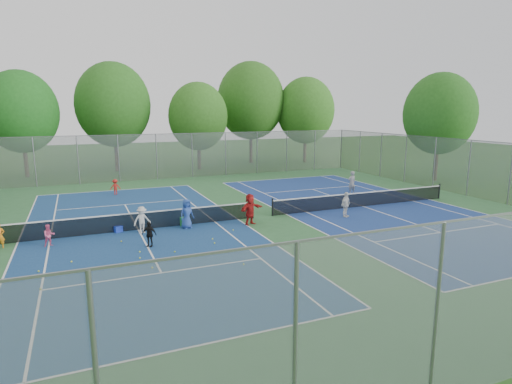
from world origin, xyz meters
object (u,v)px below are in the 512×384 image
ball_crate (118,229)px  ball_hopper (184,222)px  instructor (352,183)px  net_left (138,222)px  net_right (363,200)px

ball_crate → ball_hopper: (3.32, -0.28, 0.09)m
instructor → net_left: bearing=9.8°
ball_hopper → ball_crate: bearing=175.2°
net_left → ball_crate: 1.05m
ball_hopper → instructor: bearing=16.4°
net_right → ball_crate: 15.01m
ball_hopper → net_right: bearing=1.2°
net_left → instructor: instructor is taller
net_right → ball_crate: net_right is taller
ball_crate → instructor: instructor is taller
instructor → ball_crate: bearing=8.9°
ball_crate → net_left: bearing=-2.2°
net_left → net_right: (14.00, 0.00, 0.00)m
net_right → ball_hopper: (-11.69, -0.24, -0.20)m
net_left → ball_hopper: (2.31, -0.24, -0.20)m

